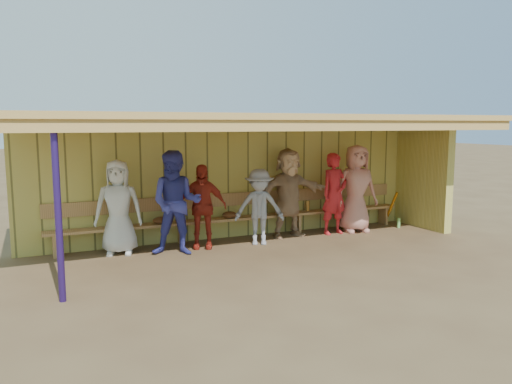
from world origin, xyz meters
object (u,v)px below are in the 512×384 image
at_px(player_b, 118,207).
at_px(bench, 241,212).
at_px(player_f, 289,193).
at_px(player_h, 356,189).
at_px(player_g, 334,194).
at_px(player_d, 202,206).
at_px(player_e, 259,207).
at_px(player_c, 176,203).

distance_m(player_b, bench, 2.55).
distance_m(player_f, player_h, 1.58).
distance_m(player_b, player_h, 5.02).
bearing_deg(player_g, player_h, -6.84).
height_order(player_d, player_e, player_d).
bearing_deg(player_f, player_b, 177.23).
relative_size(player_c, player_g, 1.08).
bearing_deg(player_c, player_b, 176.63).
xyz_separation_m(player_c, player_e, (1.67, 0.09, -0.20)).
relative_size(player_e, player_f, 0.80).
xyz_separation_m(player_b, player_e, (2.61, -0.38, -0.12)).
xyz_separation_m(player_e, player_h, (2.40, 0.20, 0.21)).
height_order(player_e, player_h, player_h).
height_order(player_f, player_g, player_f).
xyz_separation_m(player_c, player_h, (4.07, 0.29, 0.01)).
bearing_deg(bench, player_d, -153.59).
height_order(player_b, bench, player_b).
height_order(player_d, player_h, player_h).
bearing_deg(player_b, player_d, 7.95).
height_order(player_e, bench, player_e).
bearing_deg(bench, player_f, -18.51).
xyz_separation_m(player_g, bench, (-1.96, 0.48, -0.34)).
distance_m(player_b, player_g, 4.47).
bearing_deg(player_h, player_e, -166.35).
relative_size(player_d, player_f, 0.86).
height_order(player_h, bench, player_h).
xyz_separation_m(player_e, player_g, (1.85, 0.21, 0.13)).
bearing_deg(player_c, player_d, 49.11).
relative_size(player_d, player_h, 0.84).
xyz_separation_m(player_d, bench, (1.01, 0.50, -0.27)).
distance_m(player_f, bench, 1.07).
relative_size(player_e, bench, 0.19).
distance_m(player_c, player_h, 4.08).
relative_size(player_g, player_h, 0.91).
height_order(player_c, player_h, player_h).
bearing_deg(player_c, player_f, 33.41).
xyz_separation_m(player_b, player_h, (5.02, -0.18, 0.09)).
bearing_deg(player_h, bench, 177.90).
xyz_separation_m(player_d, player_f, (1.95, 0.19, 0.13)).
distance_m(player_c, player_e, 1.69).
height_order(player_b, player_e, player_b).
relative_size(player_b, player_c, 0.91).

